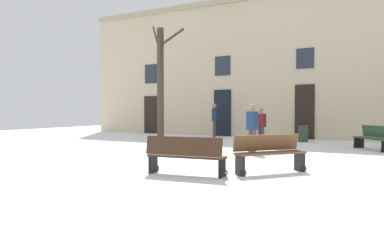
% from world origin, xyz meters
% --- Properties ---
extents(ground_plane, '(36.49, 36.49, 0.00)m').
position_xyz_m(ground_plane, '(0.00, 0.00, 0.00)').
color(ground_plane, white).
extents(building_facade, '(22.81, 0.60, 7.77)m').
position_xyz_m(building_facade, '(-0.00, 9.42, 3.93)').
color(building_facade, beige).
rests_on(building_facade, ground).
extents(tree_right_of_center, '(1.46, 1.90, 5.24)m').
position_xyz_m(tree_right_of_center, '(-3.02, 4.25, 2.77)').
color(tree_right_of_center, '#423326').
rests_on(tree_right_of_center, ground).
extents(litter_bin, '(0.47, 0.47, 0.84)m').
position_xyz_m(litter_bin, '(2.69, 7.49, 0.42)').
color(litter_bin, '#2D3D2D').
rests_on(litter_bin, ground).
extents(bench_back_to_back_left, '(1.47, 1.61, 0.91)m').
position_xyz_m(bench_back_to_back_left, '(5.78, 5.36, 0.45)').
color(bench_back_to_back_left, '#2D4C33').
rests_on(bench_back_to_back_left, ground).
extents(bench_by_litter_bin, '(1.91, 0.68, 0.89)m').
position_xyz_m(bench_by_litter_bin, '(2.43, -2.74, 0.46)').
color(bench_by_litter_bin, '#3D2819').
rests_on(bench_by_litter_bin, ground).
extents(bench_near_lamp, '(1.45, 1.67, 0.91)m').
position_xyz_m(bench_near_lamp, '(4.00, -1.46, 0.49)').
color(bench_near_lamp, brown).
rests_on(bench_near_lamp, ground).
extents(person_crossing_plaza, '(0.43, 0.33, 1.56)m').
position_xyz_m(person_crossing_plaza, '(1.29, 5.71, 0.85)').
color(person_crossing_plaza, '#403D3A').
rests_on(person_crossing_plaza, ground).
extents(person_near_bench, '(0.34, 0.43, 1.83)m').
position_xyz_m(person_near_bench, '(-2.20, 8.14, 1.03)').
color(person_near_bench, '#403D3A').
rests_on(person_near_bench, ground).
extents(person_by_shop_door, '(0.44, 0.37, 1.69)m').
position_xyz_m(person_by_shop_door, '(2.21, 2.16, 0.94)').
color(person_by_shop_door, '#403D3A').
rests_on(person_by_shop_door, ground).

